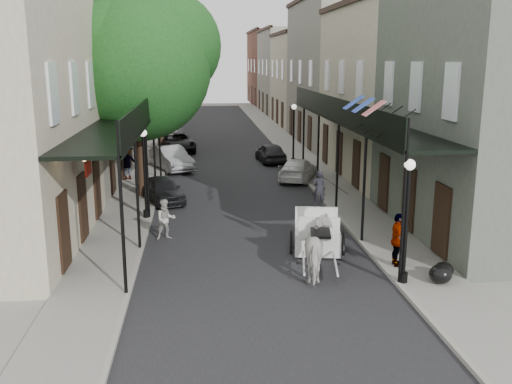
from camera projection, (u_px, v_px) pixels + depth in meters
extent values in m
plane|color=gray|center=(259.00, 267.00, 18.53)|extent=(140.00, 140.00, 0.00)
cube|color=black|center=(227.00, 160.00, 37.90)|extent=(8.00, 90.00, 0.01)
cube|color=gray|center=(151.00, 161.00, 37.40)|extent=(2.20, 90.00, 0.12)
cube|color=gray|center=(301.00, 158.00, 38.38)|extent=(2.20, 90.00, 0.12)
cube|color=beige|center=(113.00, 76.00, 45.56)|extent=(5.00, 80.00, 10.50)
cube|color=gray|center=(324.00, 75.00, 47.23)|extent=(5.00, 80.00, 10.50)
cube|color=black|center=(123.00, 122.00, 23.91)|extent=(2.20, 18.00, 0.12)
cube|color=black|center=(148.00, 110.00, 23.90)|extent=(0.06, 18.00, 1.00)
cylinder|color=black|center=(122.00, 225.00, 15.72)|extent=(0.10, 0.10, 4.00)
cylinder|color=black|center=(147.00, 170.00, 23.47)|extent=(0.10, 0.10, 4.00)
cylinder|color=black|center=(160.00, 142.00, 31.22)|extent=(0.10, 0.10, 4.00)
cube|color=black|center=(356.00, 120.00, 24.88)|extent=(2.20, 18.00, 0.12)
cube|color=black|center=(333.00, 108.00, 24.67)|extent=(0.06, 18.00, 1.00)
cylinder|color=black|center=(403.00, 217.00, 16.50)|extent=(0.10, 0.10, 4.00)
cylinder|color=black|center=(337.00, 167.00, 24.25)|extent=(0.10, 0.10, 4.00)
cylinder|color=black|center=(303.00, 140.00, 32.00)|extent=(0.10, 0.10, 4.00)
cylinder|color=#382619|center=(141.00, 138.00, 27.10)|extent=(0.44, 0.44, 5.60)
sphere|color=#164114|center=(138.00, 68.00, 26.35)|extent=(6.80, 6.80, 6.80)
sphere|color=#164114|center=(167.00, 46.00, 26.84)|extent=(5.10, 5.10, 5.10)
cylinder|color=#382619|center=(160.00, 115.00, 40.73)|extent=(0.44, 0.44, 5.04)
sphere|color=#164114|center=(158.00, 74.00, 40.06)|extent=(6.00, 6.00, 6.00)
sphere|color=#164114|center=(175.00, 60.00, 40.55)|extent=(4.50, 4.50, 4.50)
cylinder|color=black|center=(403.00, 277.00, 16.93)|extent=(0.28, 0.28, 0.30)
cylinder|color=black|center=(406.00, 227.00, 16.57)|extent=(0.12, 0.12, 3.40)
sphere|color=white|center=(410.00, 165.00, 16.15)|extent=(0.32, 0.32, 0.32)
cylinder|color=black|center=(147.00, 214.00, 23.88)|extent=(0.28, 0.28, 0.30)
cylinder|color=black|center=(145.00, 177.00, 23.53)|extent=(0.12, 0.12, 3.40)
sphere|color=white|center=(143.00, 133.00, 23.10)|extent=(0.32, 0.32, 0.32)
cylinder|color=black|center=(293.00, 161.00, 36.30)|extent=(0.28, 0.28, 0.30)
cylinder|color=black|center=(294.00, 136.00, 35.95)|extent=(0.12, 0.12, 3.40)
sphere|color=white|center=(294.00, 107.00, 35.53)|extent=(0.32, 0.32, 0.32)
imported|color=beige|center=(320.00, 249.00, 17.53)|extent=(1.32, 2.27, 1.81)
torus|color=black|center=(291.00, 226.00, 20.73)|extent=(0.33, 1.41, 1.41)
torus|color=black|center=(341.00, 226.00, 20.61)|extent=(0.33, 1.41, 1.41)
torus|color=black|center=(298.00, 248.00, 19.30)|extent=(0.20, 0.74, 0.73)
torus|color=black|center=(338.00, 249.00, 19.21)|extent=(0.20, 0.74, 0.73)
cube|color=silver|center=(317.00, 215.00, 20.35)|extent=(1.84, 2.20, 0.77)
cube|color=silver|center=(318.00, 209.00, 19.11)|extent=(1.40, 0.81, 0.13)
cube|color=silver|center=(319.00, 201.00, 18.76)|extent=(1.32, 0.33, 0.55)
imported|color=black|center=(319.00, 189.00, 18.95)|extent=(0.49, 0.37, 1.23)
imported|color=#AAA8A0|center=(166.00, 220.00, 21.20)|extent=(0.88, 0.78, 1.53)
imported|color=gray|center=(127.00, 162.00, 31.25)|extent=(1.27, 0.76, 1.92)
imported|color=gray|center=(398.00, 240.00, 18.09)|extent=(0.50, 1.05, 1.73)
imported|color=black|center=(163.00, 190.00, 26.76)|extent=(2.54, 3.83, 1.21)
imported|color=#95959A|center=(171.00, 158.00, 34.49)|extent=(3.07, 4.59, 1.43)
imported|color=black|center=(177.00, 142.00, 41.28)|extent=(3.13, 5.29, 1.38)
imported|color=silver|center=(298.00, 169.00, 31.69)|extent=(2.97, 4.39, 1.18)
imported|color=black|center=(271.00, 153.00, 37.06)|extent=(1.85, 3.87, 1.28)
ellipsoid|color=black|center=(440.00, 274.00, 16.81)|extent=(0.67, 0.67, 0.57)
ellipsoid|color=black|center=(444.00, 270.00, 17.28)|extent=(0.59, 0.59, 0.47)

